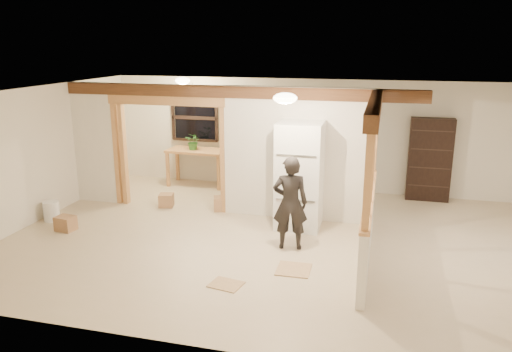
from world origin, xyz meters
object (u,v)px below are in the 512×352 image
(woman, at_px, (290,203))
(refrigerator, at_px, (300,176))
(shop_vac, at_px, (112,177))
(bookshelf, at_px, (430,160))
(work_table, at_px, (197,167))

(woman, bearing_deg, refrigerator, -98.39)
(shop_vac, bearing_deg, bookshelf, 8.59)
(refrigerator, distance_m, shop_vac, 4.75)
(bookshelf, bearing_deg, refrigerator, -136.34)
(work_table, relative_size, bookshelf, 0.77)
(refrigerator, bearing_deg, shop_vac, 164.80)
(work_table, bearing_deg, refrigerator, -34.58)
(work_table, height_order, shop_vac, work_table)
(refrigerator, relative_size, bookshelf, 1.10)
(shop_vac, bearing_deg, woman, -26.24)
(bookshelf, bearing_deg, woman, -125.66)
(woman, relative_size, shop_vac, 2.51)
(bookshelf, bearing_deg, shop_vac, -171.41)
(woman, bearing_deg, bookshelf, -135.41)
(woman, xyz_separation_m, bookshelf, (2.36, 3.30, 0.11))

